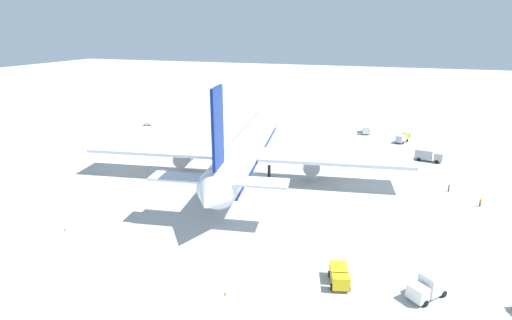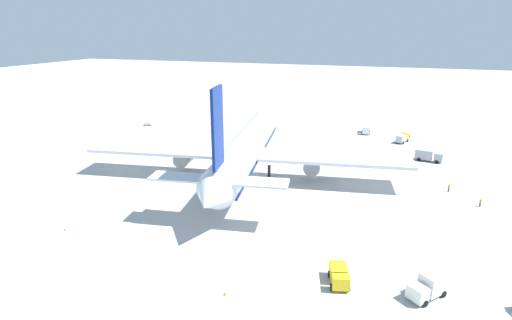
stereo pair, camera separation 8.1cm
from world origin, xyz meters
name	(u,v)px [view 1 (the left image)]	position (x,y,z in m)	size (l,w,h in m)	color
ground_plane	(248,174)	(0.00, 0.00, 0.00)	(600.00, 600.00, 0.00)	#B2B2AD
airliner	(247,148)	(-1.18, -0.19, 6.90)	(68.42, 74.31, 24.42)	silver
service_truck_0	(428,155)	(24.64, -41.52, 1.61)	(3.39, 7.06, 2.94)	#999EA5
service_truck_1	(430,285)	(-35.77, -38.07, 1.69)	(5.94, 5.54, 3.23)	white
service_truck_2	(366,129)	(49.81, -23.95, 1.56)	(6.07, 2.73, 2.77)	white
service_truck_3	(402,138)	(41.64, -35.27, 1.45)	(5.67, 3.94, 2.61)	yellow
service_truck_4	(339,275)	(-36.78, -26.59, 1.30)	(5.15, 3.49, 2.28)	yellow
baggage_cart_0	(148,123)	(36.09, 51.31, 0.76)	(2.13, 3.05, 1.39)	gray
ground_worker_0	(480,203)	(-2.60, -49.51, 0.82)	(0.50, 0.50, 1.62)	navy
ground_worker_1	(449,188)	(3.80, -44.52, 0.89)	(0.54, 0.54, 1.74)	navy
ground_worker_2	(409,135)	(48.27, -37.57, 0.85)	(0.57, 0.57, 1.67)	#3F3F47
traffic_cone_0	(225,293)	(-44.15, -12.75, 0.28)	(0.36, 0.36, 0.55)	orange
traffic_cone_1	(65,229)	(-36.78, 20.43, 0.28)	(0.36, 0.36, 0.55)	orange
traffic_cone_2	(210,124)	(44.44, 30.41, 0.28)	(0.36, 0.36, 0.55)	orange
traffic_cone_3	(208,132)	(32.95, 25.89, 0.28)	(0.36, 0.36, 0.55)	orange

